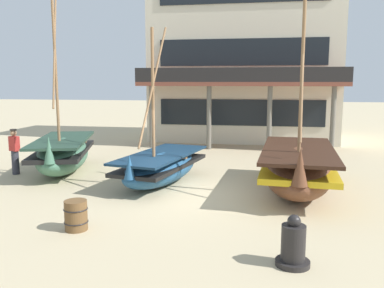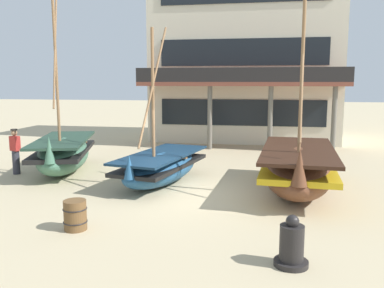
% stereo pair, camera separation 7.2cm
% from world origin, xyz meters
% --- Properties ---
extents(ground_plane, '(120.00, 120.00, 0.00)m').
position_xyz_m(ground_plane, '(0.00, 0.00, 0.00)').
color(ground_plane, tan).
extents(fishing_boat_near_left, '(3.06, 5.01, 6.68)m').
position_xyz_m(fishing_boat_near_left, '(-5.19, 2.28, 0.71)').
color(fishing_boat_near_left, '#427056').
rests_on(fishing_boat_near_left, ground).
extents(fishing_boat_centre_large, '(2.48, 5.49, 6.59)m').
position_xyz_m(fishing_boat_centre_large, '(3.35, 0.93, 0.75)').
color(fishing_boat_centre_large, brown).
rests_on(fishing_boat_centre_large, ground).
extents(fishing_boat_far_right, '(2.53, 4.60, 5.17)m').
position_xyz_m(fishing_boat_far_right, '(-1.10, 1.21, 0.57)').
color(fishing_boat_far_right, '#23517A').
rests_on(fishing_boat_far_right, ground).
extents(fisherman_by_hull, '(0.41, 0.33, 1.68)m').
position_xyz_m(fisherman_by_hull, '(-6.73, 1.58, 0.83)').
color(fisherman_by_hull, '#33333D').
rests_on(fisherman_by_hull, ground).
extents(capstan_winch, '(0.65, 0.65, 0.98)m').
position_xyz_m(capstan_winch, '(2.85, -4.42, 0.39)').
color(capstan_winch, black).
rests_on(capstan_winch, ground).
extents(wooden_barrel, '(0.56, 0.56, 0.70)m').
position_xyz_m(wooden_barrel, '(-1.96, -3.39, 0.35)').
color(wooden_barrel, brown).
rests_on(wooden_barrel, ground).
extents(harbor_building_main, '(10.89, 7.63, 9.84)m').
position_xyz_m(harbor_building_main, '(1.07, 12.86, 4.92)').
color(harbor_building_main, beige).
rests_on(harbor_building_main, ground).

